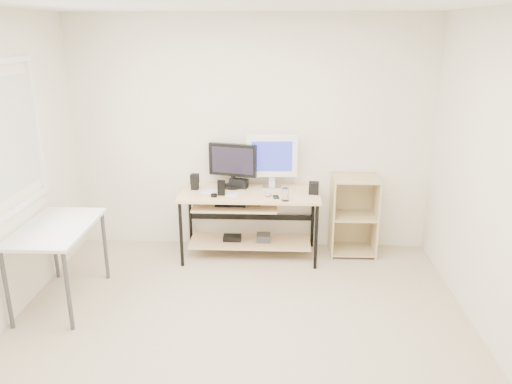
{
  "coord_description": "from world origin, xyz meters",
  "views": [
    {
      "loc": [
        0.3,
        -3.45,
        2.43
      ],
      "look_at": [
        0.09,
        1.3,
        0.87
      ],
      "focal_mm": 35.0,
      "sensor_mm": 36.0,
      "label": 1
    }
  ],
  "objects": [
    {
      "name": "center_speaker",
      "position": [
        -0.13,
        1.82,
        0.8
      ],
      "size": [
        0.22,
        0.16,
        0.1
      ],
      "primitive_type": "cube",
      "rotation": [
        0.0,
        0.0,
        -0.37
      ],
      "color": "black",
      "rests_on": "desk"
    },
    {
      "name": "speaker_left",
      "position": [
        -0.61,
        1.74,
        0.84
      ],
      "size": [
        0.09,
        0.09,
        0.17
      ],
      "rotation": [
        0.0,
        0.0,
        -0.06
      ],
      "color": "black",
      "rests_on": "desk"
    },
    {
      "name": "speaker_right",
      "position": [
        0.69,
        1.64,
        0.81
      ],
      "size": [
        0.11,
        0.11,
        0.13
      ],
      "primitive_type": "cube",
      "rotation": [
        0.0,
        0.0,
        -0.08
      ],
      "color": "black",
      "rests_on": "desk"
    },
    {
      "name": "room",
      "position": [
        -0.14,
        0.04,
        1.32
      ],
      "size": [
        4.01,
        4.01,
        2.62
      ],
      "color": "#BBAA90",
      "rests_on": "ground"
    },
    {
      "name": "shelf_unit",
      "position": [
        1.15,
        1.82,
        0.45
      ],
      "size": [
        0.5,
        0.4,
        0.9
      ],
      "color": "tan",
      "rests_on": "ground"
    },
    {
      "name": "desk",
      "position": [
        -0.03,
        1.66,
        0.54
      ],
      "size": [
        1.5,
        0.65,
        0.75
      ],
      "color": "beige",
      "rests_on": "ground"
    },
    {
      "name": "volume_puck",
      "position": [
        -0.37,
        1.49,
        0.76
      ],
      "size": [
        0.07,
        0.07,
        0.03
      ],
      "primitive_type": "cylinder",
      "rotation": [
        0.0,
        0.0,
        -0.01
      ],
      "color": "black",
      "rests_on": "desk"
    },
    {
      "name": "black_monitor",
      "position": [
        -0.19,
        1.83,
        1.03
      ],
      "size": [
        0.53,
        0.22,
        0.49
      ],
      "rotation": [
        0.0,
        0.0,
        -0.24
      ],
      "color": "black",
      "rests_on": "desk"
    },
    {
      "name": "coaster",
      "position": [
        0.38,
        1.38,
        0.75
      ],
      "size": [
        0.09,
        0.09,
        0.01
      ],
      "primitive_type": "cylinder",
      "rotation": [
        0.0,
        0.0,
        -0.02
      ],
      "color": "#956A43",
      "rests_on": "desk"
    },
    {
      "name": "mouse",
      "position": [
        0.2,
        1.54,
        0.77
      ],
      "size": [
        0.08,
        0.12,
        0.04
      ],
      "primitive_type": "ellipsoid",
      "rotation": [
        0.0,
        0.0,
        -0.09
      ],
      "color": "#B1B1B6",
      "rests_on": "desk"
    },
    {
      "name": "audio_controller",
      "position": [
        -0.29,
        1.55,
        0.83
      ],
      "size": [
        0.08,
        0.05,
        0.16
      ],
      "primitive_type": "cube",
      "rotation": [
        0.0,
        0.0,
        0.0
      ],
      "color": "black",
      "rests_on": "desk"
    },
    {
      "name": "keyboard",
      "position": [
        -0.31,
        1.61,
        0.76
      ],
      "size": [
        0.42,
        0.24,
        0.01
      ],
      "primitive_type": "cube",
      "rotation": [
        0.0,
        0.0,
        -0.35
      ],
      "color": "white",
      "rests_on": "desk"
    },
    {
      "name": "drinking_glass",
      "position": [
        0.38,
        1.38,
        0.82
      ],
      "size": [
        0.07,
        0.07,
        0.13
      ],
      "primitive_type": "cylinder",
      "rotation": [
        0.0,
        0.0,
        -0.02
      ],
      "color": "white",
      "rests_on": "coaster"
    },
    {
      "name": "side_table",
      "position": [
        -1.68,
        0.6,
        0.67
      ],
      "size": [
        0.6,
        1.0,
        0.75
      ],
      "color": "white",
      "rests_on": "ground"
    },
    {
      "name": "smartphone",
      "position": [
        0.28,
        1.5,
        0.75
      ],
      "size": [
        0.07,
        0.12,
        0.01
      ],
      "primitive_type": "cube",
      "rotation": [
        0.0,
        0.0,
        0.12
      ],
      "color": "black",
      "rests_on": "desk"
    },
    {
      "name": "white_imac",
      "position": [
        0.24,
        1.84,
        1.09
      ],
      "size": [
        0.56,
        0.18,
        0.59
      ],
      "rotation": [
        0.0,
        0.0,
        0.05
      ],
      "color": "silver",
      "rests_on": "desk"
    }
  ]
}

